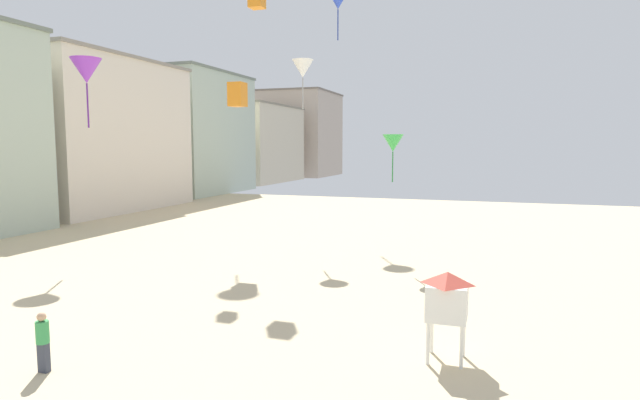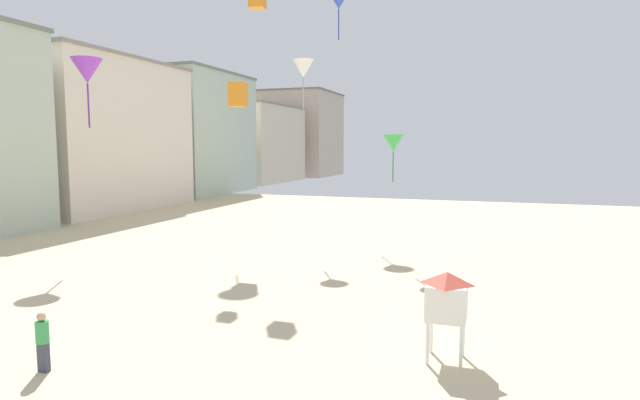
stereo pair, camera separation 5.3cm
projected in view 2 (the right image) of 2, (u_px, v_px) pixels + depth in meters
boardwalk_hotel_mid at (68, 135)px, 50.39m from camera, size 16.96×17.58×14.11m
boardwalk_hotel_far at (180, 133)px, 67.99m from camera, size 14.64×16.19×15.34m
boardwalk_hotel_distant at (252, 144)px, 88.07m from camera, size 12.32×19.05×12.78m
boardwalk_hotel_furthest at (295, 134)px, 106.58m from camera, size 16.10×16.61×16.80m
kite_flyer at (43, 338)px, 13.93m from camera, size 0.34×0.34×1.64m
lifeguard_stand at (447, 297)px, 14.58m from camera, size 1.10×1.10×2.55m
kite_blue_delta at (339, 0)px, 38.24m from camera, size 1.53×1.53×3.48m
kite_white_delta at (303, 69)px, 31.03m from camera, size 1.28×1.28×2.91m
kite_green_delta at (393, 143)px, 26.67m from camera, size 1.07×1.07×2.43m
kite_purple_delta at (87, 71)px, 28.26m from camera, size 1.65×1.65×3.74m
kite_orange_box_2 at (238, 95)px, 28.47m from camera, size 0.82×0.82×1.30m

